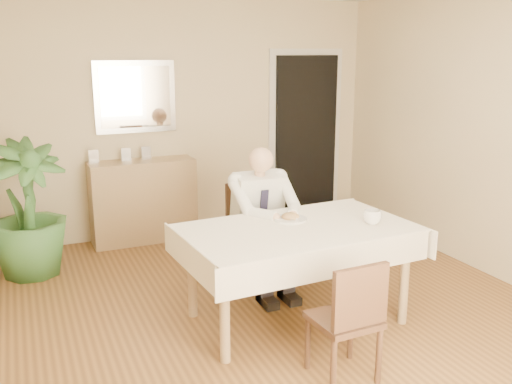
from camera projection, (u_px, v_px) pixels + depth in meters
name	position (u px, v px, depth m)	size (l,w,h in m)	color
room	(275.00, 156.00, 4.08)	(5.00, 5.02, 2.60)	brown
doorway	(305.00, 137.00, 6.94)	(0.96, 0.07, 2.10)	beige
mirror	(135.00, 97.00, 6.04)	(0.86, 0.04, 0.76)	silver
dining_table	(298.00, 238.00, 4.27)	(1.78, 1.13, 0.75)	olive
chair_far	(252.00, 227.00, 5.10)	(0.42, 0.42, 0.89)	#3D2414
chair_near	(350.00, 316.00, 3.50)	(0.40, 0.40, 0.81)	#3D2414
seated_man	(265.00, 214.00, 4.80)	(0.48, 0.72, 1.24)	white
plate	(290.00, 219.00, 4.42)	(0.26, 0.26, 0.02)	white
food	(290.00, 216.00, 4.41)	(0.14, 0.14, 0.06)	brown
knife	(299.00, 218.00, 4.38)	(0.01, 0.01, 0.13)	silver
fork	(289.00, 220.00, 4.34)	(0.01, 0.01, 0.13)	silver
coffee_mug	(372.00, 217.00, 4.31)	(0.14, 0.14, 0.11)	white
sideboard	(143.00, 201.00, 6.17)	(1.11, 0.38, 0.89)	olive
photo_frame_left	(94.00, 156.00, 5.92)	(0.10, 0.02, 0.14)	silver
photo_frame_center	(126.00, 154.00, 6.03)	(0.10, 0.02, 0.14)	silver
photo_frame_right	(146.00, 153.00, 6.12)	(0.10, 0.02, 0.14)	silver
potted_palm	(27.00, 209.00, 5.18)	(0.71, 0.71, 1.26)	#315D29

